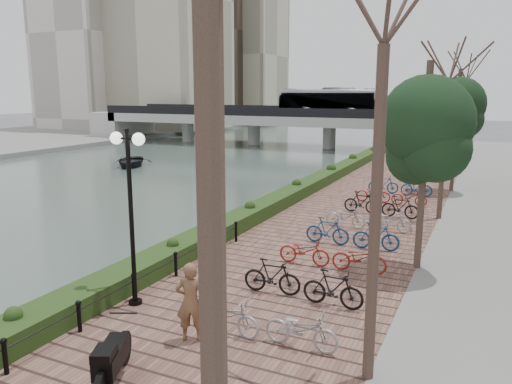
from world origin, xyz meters
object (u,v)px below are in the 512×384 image
Objects in this scene: boat at (131,161)px; pedestrian at (191,302)px; lamppost at (129,179)px; motorcycle at (113,356)px.

pedestrian is at bearing -77.31° from boat.
lamppost is 3.61m from pedestrian.
boat is (-18.42, 22.43, -3.42)m from lamppost.
boat is (-20.85, 23.48, -0.96)m from pedestrian.
lamppost reaches higher than boat.
motorcycle is at bearing 54.58° from pedestrian.
lamppost is at bearing 98.20° from motorcycle.
motorcycle is 0.43× the size of boat.
pedestrian is at bearing -23.22° from lamppost.
lamppost reaches higher than pedestrian.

